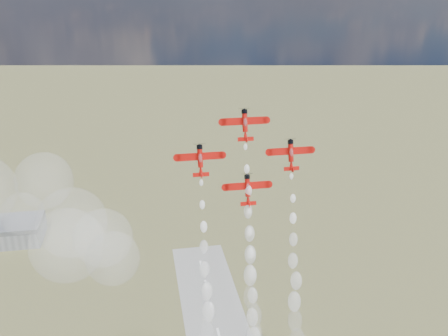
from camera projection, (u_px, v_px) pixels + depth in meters
hangar at (1, 232)px, 297.54m from camera, size 50.00×28.00×13.00m
plane_lead at (245, 124)px, 124.69m from camera, size 12.01×4.63×8.41m
plane_left at (200, 160)px, 123.49m from camera, size 12.01×4.63×8.41m
plane_right at (291, 154)px, 127.65m from camera, size 12.01×4.63×8.41m
plane_slot at (248, 189)px, 126.45m from camera, size 12.01×4.63×8.41m
smoke_trail_lead at (253, 315)px, 130.13m from camera, size 5.45×18.60×59.72m
drifted_smoke_cloud at (28, 229)px, 134.64m from camera, size 67.79×39.74×42.02m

